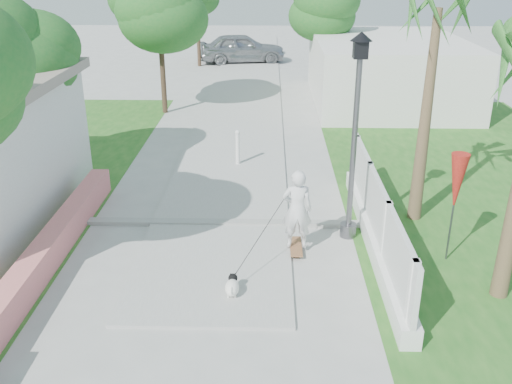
{
  "coord_description": "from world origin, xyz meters",
  "views": [
    {
      "loc": [
        1.13,
        -5.89,
        5.85
      ],
      "look_at": [
        0.85,
        5.37,
        1.1
      ],
      "focal_mm": 40.0,
      "sensor_mm": 36.0,
      "label": 1
    }
  ],
  "objects_px": {
    "bollard": "(238,147)",
    "patio_umbrella": "(457,184)",
    "skateboarder": "(269,230)",
    "dog": "(232,286)",
    "street_lamp": "(355,132)",
    "parked_car": "(242,48)"
  },
  "relations": [
    {
      "from": "patio_umbrella",
      "to": "skateboarder",
      "type": "distance_m",
      "value": 3.78
    },
    {
      "from": "skateboarder",
      "to": "dog",
      "type": "bearing_deg",
      "value": 61.17
    },
    {
      "from": "skateboarder",
      "to": "bollard",
      "type": "bearing_deg",
      "value": -80.31
    },
    {
      "from": "street_lamp",
      "to": "dog",
      "type": "relative_size",
      "value": 7.62
    },
    {
      "from": "street_lamp",
      "to": "skateboarder",
      "type": "relative_size",
      "value": 2.16
    },
    {
      "from": "patio_umbrella",
      "to": "dog",
      "type": "distance_m",
      "value": 4.8
    },
    {
      "from": "bollard",
      "to": "street_lamp",
      "type": "bearing_deg",
      "value": -59.04
    },
    {
      "from": "skateboarder",
      "to": "dog",
      "type": "height_order",
      "value": "skateboarder"
    },
    {
      "from": "street_lamp",
      "to": "bollard",
      "type": "height_order",
      "value": "street_lamp"
    },
    {
      "from": "bollard",
      "to": "dog",
      "type": "xyz_separation_m",
      "value": [
        0.28,
        -6.98,
        -0.37
      ]
    },
    {
      "from": "patio_umbrella",
      "to": "dog",
      "type": "xyz_separation_m",
      "value": [
        -4.32,
        -1.48,
        -1.47
      ]
    },
    {
      "from": "bollard",
      "to": "parked_car",
      "type": "distance_m",
      "value": 17.13
    },
    {
      "from": "street_lamp",
      "to": "bollard",
      "type": "distance_m",
      "value": 5.56
    },
    {
      "from": "street_lamp",
      "to": "parked_car",
      "type": "distance_m",
      "value": 21.93
    },
    {
      "from": "dog",
      "to": "street_lamp",
      "type": "bearing_deg",
      "value": 46.57
    },
    {
      "from": "street_lamp",
      "to": "bollard",
      "type": "relative_size",
      "value": 4.07
    },
    {
      "from": "bollard",
      "to": "patio_umbrella",
      "type": "relative_size",
      "value": 0.47
    },
    {
      "from": "bollard",
      "to": "dog",
      "type": "relative_size",
      "value": 1.87
    },
    {
      "from": "bollard",
      "to": "skateboarder",
      "type": "xyz_separation_m",
      "value": [
        0.94,
        -5.8,
        0.21
      ]
    },
    {
      "from": "street_lamp",
      "to": "patio_umbrella",
      "type": "relative_size",
      "value": 1.93
    },
    {
      "from": "street_lamp",
      "to": "dog",
      "type": "distance_m",
      "value": 4.11
    },
    {
      "from": "patio_umbrella",
      "to": "parked_car",
      "type": "xyz_separation_m",
      "value": [
        -5.27,
        22.61,
        -0.87
      ]
    }
  ]
}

